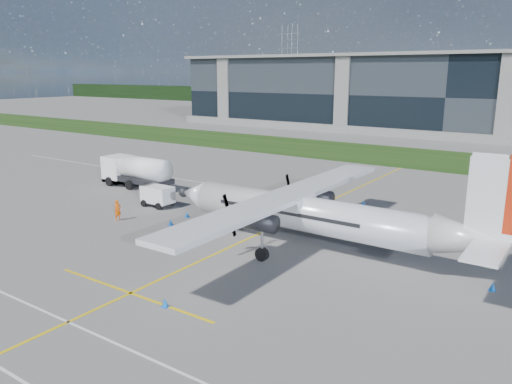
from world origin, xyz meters
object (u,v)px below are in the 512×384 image
(baggage_tug, at_px, (158,196))
(safety_cone_stbdwing, at_px, (363,203))
(pylon_west, at_px, (289,64))
(safety_cone_tail, at_px, (493,286))
(fuel_tanker_truck, at_px, (133,171))
(safety_cone_fwd, at_px, (187,214))
(safety_cone_nose_port, at_px, (171,222))
(turboprop_aircraft, at_px, (317,195))
(ground_crew_person, at_px, (118,209))
(safety_cone_portwing, at_px, (165,302))

(baggage_tug, distance_m, safety_cone_stbdwing, 18.87)
(pylon_west, bearing_deg, safety_cone_tail, -55.40)
(fuel_tanker_truck, height_order, safety_cone_fwd, fuel_tanker_truck)
(pylon_west, distance_m, safety_cone_tail, 175.84)
(baggage_tug, bearing_deg, safety_cone_stbdwing, 35.01)
(baggage_tug, bearing_deg, fuel_tanker_truck, 151.85)
(baggage_tug, xyz_separation_m, safety_cone_nose_port, (5.07, -3.62, -0.68))
(fuel_tanker_truck, relative_size, baggage_tug, 2.86)
(safety_cone_fwd, distance_m, safety_cone_tail, 24.04)
(safety_cone_fwd, height_order, safety_cone_stbdwing, same)
(pylon_west, distance_m, safety_cone_stbdwing, 157.63)
(fuel_tanker_truck, bearing_deg, turboprop_aircraft, -13.82)
(pylon_west, xyz_separation_m, safety_cone_fwd, (75.48, -143.06, -14.75))
(turboprop_aircraft, height_order, safety_cone_fwd, turboprop_aircraft)
(turboprop_aircraft, height_order, fuel_tanker_truck, turboprop_aircraft)
(safety_cone_tail, bearing_deg, safety_cone_stbdwing, 135.07)
(safety_cone_nose_port, bearing_deg, safety_cone_stbdwing, 54.30)
(ground_crew_person, distance_m, safety_cone_stbdwing, 21.81)
(safety_cone_fwd, distance_m, safety_cone_nose_port, 2.49)
(pylon_west, bearing_deg, ground_crew_person, -64.10)
(turboprop_aircraft, height_order, safety_cone_nose_port, turboprop_aircraft)
(turboprop_aircraft, height_order, ground_crew_person, turboprop_aircraft)
(fuel_tanker_truck, xyz_separation_m, ground_crew_person, (8.48, -9.32, -0.69))
(safety_cone_portwing, relative_size, safety_cone_nose_port, 1.00)
(ground_crew_person, bearing_deg, safety_cone_portwing, -116.37)
(fuel_tanker_truck, xyz_separation_m, baggage_tug, (7.97, -4.26, -0.73))
(turboprop_aircraft, xyz_separation_m, safety_cone_fwd, (-12.64, 0.78, -3.61))
(safety_cone_portwing, relative_size, safety_cone_tail, 1.00)
(ground_crew_person, height_order, safety_cone_stbdwing, ground_crew_person)
(fuel_tanker_truck, xyz_separation_m, safety_cone_tail, (36.61, -6.60, -1.42))
(safety_cone_stbdwing, height_order, safety_cone_tail, same)
(pylon_west, bearing_deg, safety_cone_portwing, -61.22)
(pylon_west, relative_size, safety_cone_fwd, 60.00)
(safety_cone_fwd, relative_size, safety_cone_nose_port, 1.00)
(safety_cone_fwd, relative_size, safety_cone_stbdwing, 1.00)
(safety_cone_portwing, xyz_separation_m, safety_cone_fwd, (-10.28, 13.05, 0.00))
(turboprop_aircraft, xyz_separation_m, safety_cone_tail, (11.37, -0.39, -3.61))
(safety_cone_fwd, bearing_deg, safety_cone_nose_port, -79.61)
(safety_cone_tail, bearing_deg, safety_cone_portwing, -139.15)
(safety_cone_stbdwing, relative_size, safety_cone_tail, 1.00)
(turboprop_aircraft, height_order, safety_cone_tail, turboprop_aircraft)
(turboprop_aircraft, xyz_separation_m, safety_cone_stbdwing, (-1.82, 12.76, -3.61))
(safety_cone_stbdwing, bearing_deg, fuel_tanker_truck, -164.36)
(safety_cone_fwd, bearing_deg, turboprop_aircraft, -3.51)
(baggage_tug, height_order, safety_cone_nose_port, baggage_tug)
(turboprop_aircraft, bearing_deg, fuel_tanker_truck, 166.18)
(safety_cone_portwing, distance_m, safety_cone_nose_port, 14.45)
(pylon_west, height_order, safety_cone_portwing, pylon_west)
(safety_cone_portwing, bearing_deg, ground_crew_person, 147.54)
(fuel_tanker_truck, height_order, safety_cone_stbdwing, fuel_tanker_truck)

